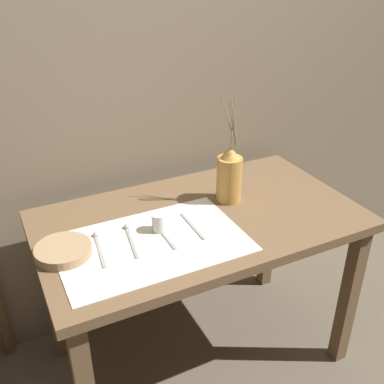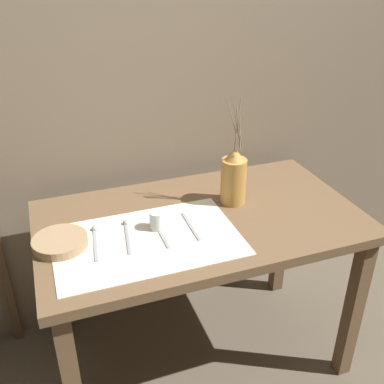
% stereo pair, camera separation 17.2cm
% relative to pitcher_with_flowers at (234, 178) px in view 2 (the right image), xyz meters
% --- Properties ---
extents(ground_plane, '(12.00, 12.00, 0.00)m').
position_rel_pitcher_with_flowers_xyz_m(ground_plane, '(-0.17, -0.07, -0.88)').
color(ground_plane, brown).
extents(stone_wall_back, '(7.00, 0.06, 2.40)m').
position_rel_pitcher_with_flowers_xyz_m(stone_wall_back, '(-0.17, 0.41, 0.32)').
color(stone_wall_back, '#7A6B56').
rests_on(stone_wall_back, ground_plane).
extents(wooden_table, '(1.29, 0.73, 0.77)m').
position_rel_pitcher_with_flowers_xyz_m(wooden_table, '(-0.17, -0.07, -0.22)').
color(wooden_table, brown).
rests_on(wooden_table, ground_plane).
extents(linen_cloth, '(0.68, 0.43, 0.00)m').
position_rel_pitcher_with_flowers_xyz_m(linen_cloth, '(-0.41, -0.16, -0.11)').
color(linen_cloth, beige).
rests_on(linen_cloth, wooden_table).
extents(pitcher_with_flowers, '(0.10, 0.10, 0.45)m').
position_rel_pitcher_with_flowers_xyz_m(pitcher_with_flowers, '(0.00, 0.00, 0.00)').
color(pitcher_with_flowers, '#B7843D').
rests_on(pitcher_with_flowers, wooden_table).
extents(wooden_bowl, '(0.20, 0.20, 0.04)m').
position_rel_pitcher_with_flowers_xyz_m(wooden_bowl, '(-0.72, -0.09, -0.10)').
color(wooden_bowl, '#9E7F5B').
rests_on(wooden_bowl, wooden_table).
extents(glass_tumbler_near, '(0.06, 0.06, 0.07)m').
position_rel_pitcher_with_flowers_xyz_m(glass_tumbler_near, '(-0.36, -0.09, -0.08)').
color(glass_tumbler_near, silver).
rests_on(glass_tumbler_near, wooden_table).
extents(spoon_outer, '(0.04, 0.21, 0.02)m').
position_rel_pitcher_with_flowers_xyz_m(spoon_outer, '(-0.59, -0.07, -0.11)').
color(spoon_outer, '#939399').
rests_on(spoon_outer, wooden_table).
extents(spoon_inner, '(0.05, 0.21, 0.02)m').
position_rel_pitcher_with_flowers_xyz_m(spoon_inner, '(-0.47, -0.07, -0.11)').
color(spoon_inner, '#939399').
rests_on(spoon_inner, wooden_table).
extents(fork_inner, '(0.01, 0.20, 0.00)m').
position_rel_pitcher_with_flowers_xyz_m(fork_inner, '(-0.35, -0.13, -0.11)').
color(fork_inner, '#939399').
rests_on(fork_inner, wooden_table).
extents(fork_outer, '(0.01, 0.20, 0.00)m').
position_rel_pitcher_with_flowers_xyz_m(fork_outer, '(-0.23, -0.13, -0.11)').
color(fork_outer, '#939399').
rests_on(fork_outer, wooden_table).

